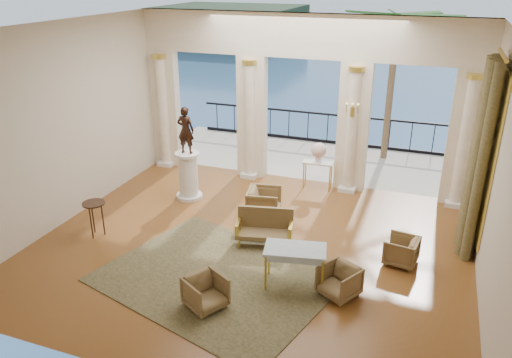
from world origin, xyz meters
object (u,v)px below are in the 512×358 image
at_px(armchair_b, 339,280).
at_px(game_table, 295,252).
at_px(armchair_c, 401,249).
at_px(armchair_d, 264,201).
at_px(settee, 265,227).
at_px(console_table, 318,167).
at_px(armchair_a, 205,291).
at_px(pedestal, 188,176).
at_px(statue, 186,130).
at_px(side_table, 94,207).

height_order(armchair_b, game_table, game_table).
relative_size(armchair_c, armchair_d, 0.81).
bearing_deg(settee, game_table, -63.40).
bearing_deg(armchair_d, armchair_b, -147.87).
bearing_deg(console_table, armchair_a, -98.92).
relative_size(game_table, pedestal, 1.00).
bearing_deg(armchair_a, armchair_d, 33.27).
xyz_separation_m(armchair_b, console_table, (-1.51, 4.57, 0.31)).
bearing_deg(pedestal, console_table, 29.84).
xyz_separation_m(armchair_a, armchair_d, (-0.19, 3.65, 0.06)).
bearing_deg(armchair_c, console_table, -132.67).
relative_size(armchair_c, game_table, 0.51).
relative_size(armchair_b, statue, 0.54).
bearing_deg(settee, armchair_c, -8.95).
height_order(armchair_b, armchair_c, armchair_b).
relative_size(armchair_b, armchair_c, 1.02).
distance_m(armchair_b, console_table, 4.82).
distance_m(armchair_c, statue, 5.82).
bearing_deg(armchair_a, statue, 60.98).
xyz_separation_m(armchair_a, armchair_c, (3.07, 2.63, -0.01)).
xyz_separation_m(armchair_b, armchair_c, (0.96, 1.49, -0.01)).
relative_size(armchair_c, console_table, 0.78).
height_order(pedestal, statue, statue).
height_order(armchair_c, side_table, side_table).
relative_size(armchair_a, armchair_b, 1.01).
xyz_separation_m(armchair_d, pedestal, (-2.18, 0.35, 0.20)).
bearing_deg(console_table, armchair_d, -114.12).
bearing_deg(armchair_d, armchair_a, 172.57).
relative_size(game_table, side_table, 1.54).
bearing_deg(settee, armchair_b, -47.65).
bearing_deg(pedestal, side_table, -112.05).
distance_m(armchair_b, game_table, 0.93).
bearing_deg(side_table, settee, 14.58).
relative_size(armchair_b, console_table, 0.79).
relative_size(game_table, statue, 1.04).
xyz_separation_m(armchair_b, side_table, (-5.50, 0.36, 0.36)).
relative_size(statue, side_table, 1.49).
relative_size(armchair_a, side_table, 0.82).
height_order(statue, side_table, statue).
bearing_deg(armchair_a, game_table, -16.57).
bearing_deg(statue, console_table, -152.85).
distance_m(game_table, console_table, 4.56).
distance_m(armchair_b, armchair_d, 3.41).
height_order(statue, console_table, statue).
xyz_separation_m(game_table, side_table, (-4.65, 0.31, -0.01)).
bearing_deg(armchair_b, pedestal, 176.40).
height_order(armchair_b, side_table, side_table).
height_order(armchair_c, settee, settee).
bearing_deg(armchair_d, statue, 70.50).
xyz_separation_m(settee, game_table, (1.02, -1.25, 0.30)).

